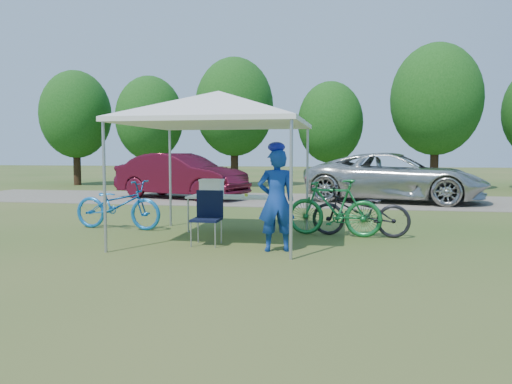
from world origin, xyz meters
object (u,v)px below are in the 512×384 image
at_px(bike_green, 334,208).
at_px(minivan, 395,177).
at_px(sedan, 181,176).
at_px(cooler, 212,187).
at_px(cyclist, 276,200).
at_px(bike_dark, 360,211).
at_px(folding_table, 232,198).
at_px(bike_blue, 118,205).
at_px(folding_chair, 208,213).

bearing_deg(bike_green, minivan, 175.44).
xyz_separation_m(bike_green, sedan, (-5.52, 7.05, 0.26)).
relative_size(cooler, cyclist, 0.28).
bearing_deg(bike_dark, cyclist, -32.44).
height_order(folding_table, minivan, minivan).
relative_size(folding_table, cyclist, 1.07).
relative_size(folding_table, bike_dark, 0.95).
bearing_deg(bike_blue, folding_chair, -114.85).
xyz_separation_m(bike_green, minivan, (1.76, 7.17, 0.27)).
bearing_deg(minivan, folding_chair, 167.28).
height_order(bike_green, minivan, minivan).
xyz_separation_m(folding_chair, bike_blue, (-2.36, 1.36, -0.04)).
xyz_separation_m(bike_green, bike_dark, (0.50, 0.03, -0.06)).
bearing_deg(bike_dark, sedan, -132.91).
distance_m(cyclist, bike_dark, 2.23).
height_order(folding_table, bike_green, bike_green).
height_order(cooler, bike_green, bike_green).
bearing_deg(bike_green, folding_chair, -49.98).
xyz_separation_m(cooler, cyclist, (1.61, -1.89, -0.07)).
bearing_deg(cooler, minivan, 58.57).
distance_m(folding_table, bike_blue, 2.46).
relative_size(folding_table, bike_green, 0.97).
height_order(folding_table, bike_dark, bike_dark).
bearing_deg(sedan, folding_table, -135.35).
height_order(folding_chair, cyclist, cyclist).
distance_m(minivan, sedan, 7.28).
height_order(folding_table, bike_blue, bike_blue).
bearing_deg(bike_dark, minivan, 176.49).
bearing_deg(cyclist, folding_table, -74.52).
relative_size(cyclist, bike_blue, 0.85).
distance_m(cyclist, bike_blue, 4.04).
distance_m(folding_table, cooler, 0.48).
relative_size(bike_dark, minivan, 0.32).
xyz_separation_m(bike_blue, minivan, (6.27, 7.09, 0.30)).
height_order(bike_green, sedan, sedan).
height_order(folding_chair, cooler, cooler).
distance_m(folding_chair, minivan, 9.31).
height_order(bike_green, bike_dark, bike_green).
height_order(cooler, bike_dark, cooler).
height_order(bike_blue, bike_dark, bike_blue).
bearing_deg(minivan, cyclist, 175.49).
bearing_deg(folding_table, minivan, 61.24).
xyz_separation_m(cyclist, bike_green, (0.89, 1.69, -0.28)).
bearing_deg(cooler, sedan, 113.79).
distance_m(cyclist, sedan, 9.89).
distance_m(bike_green, minivan, 7.38).
bearing_deg(folding_table, cyclist, -57.95).
bearing_deg(sedan, bike_green, -124.04).
xyz_separation_m(cooler, bike_dark, (3.00, -0.17, -0.41)).
distance_m(bike_blue, bike_dark, 5.01).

